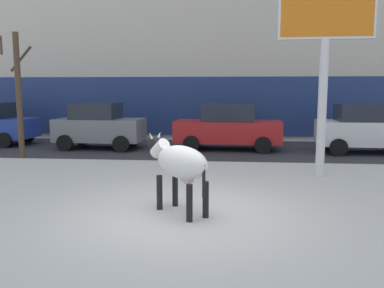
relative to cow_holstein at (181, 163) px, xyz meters
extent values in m
plane|color=silver|center=(0.05, -0.01, -1.00)|extent=(120.00, 120.00, 0.00)
cube|color=#333338|center=(0.05, 8.50, -1.00)|extent=(60.00, 5.60, 0.01)
cube|color=beige|center=(0.05, 14.66, 5.50)|extent=(44.00, 6.00, 13.00)
cube|color=navy|center=(0.05, 11.61, 0.60)|extent=(43.12, 0.10, 2.80)
ellipsoid|color=silver|center=(0.03, -0.05, 0.02)|extent=(1.40, 1.43, 0.64)
ellipsoid|color=black|center=(0.22, -0.01, 0.07)|extent=(0.59, 0.60, 0.40)
cylinder|color=black|center=(-0.45, 0.17, -0.65)|extent=(0.12, 0.12, 0.70)
cylinder|color=black|center=(-0.17, 0.44, -0.65)|extent=(0.12, 0.12, 0.70)
cylinder|color=black|center=(0.23, -0.54, -0.65)|extent=(0.12, 0.12, 0.70)
cylinder|color=black|center=(0.51, -0.27, -0.65)|extent=(0.12, 0.12, 0.70)
cylinder|color=silver|center=(-0.49, 0.49, 0.20)|extent=(0.52, 0.52, 0.44)
ellipsoid|color=black|center=(-0.64, 0.65, 0.30)|extent=(0.48, 0.48, 0.28)
cone|color=beige|center=(-0.70, 0.54, 0.46)|extent=(0.12, 0.12, 0.15)
cone|color=beige|center=(-0.54, 0.70, 0.46)|extent=(0.12, 0.12, 0.15)
cylinder|color=black|center=(0.49, -0.53, -0.23)|extent=(0.06, 0.06, 0.60)
ellipsoid|color=beige|center=(0.15, -0.18, -0.28)|extent=(0.37, 0.37, 0.20)
cylinder|color=silver|center=(3.46, 3.70, 0.90)|extent=(0.24, 0.24, 3.80)
cube|color=silver|center=(3.46, 3.70, 3.65)|extent=(2.52, 0.25, 1.82)
cube|color=orange|center=(3.46, 3.67, 3.65)|extent=(2.40, 0.21, 1.70)
cylinder|color=black|center=(-8.29, 9.79, -0.68)|extent=(0.65, 0.24, 0.64)
cylinder|color=black|center=(-8.35, 8.03, -0.68)|extent=(0.65, 0.24, 0.64)
cube|color=slate|center=(-4.34, 8.27, -0.23)|extent=(3.56, 1.82, 0.90)
cube|color=#1E232D|center=(-4.49, 8.28, 0.54)|extent=(1.85, 1.56, 0.64)
cylinder|color=black|center=(-3.17, 9.08, -0.68)|extent=(0.65, 0.24, 0.64)
cylinder|color=black|center=(-3.23, 7.38, -0.68)|extent=(0.65, 0.24, 0.64)
cylinder|color=black|center=(-5.44, 9.16, -0.68)|extent=(0.65, 0.24, 0.64)
cylinder|color=black|center=(-5.50, 7.46, -0.68)|extent=(0.65, 0.24, 0.64)
cube|color=red|center=(0.86, 8.46, -0.26)|extent=(4.26, 1.91, 0.84)
cube|color=#1E232D|center=(0.86, 8.46, 0.50)|extent=(2.05, 1.62, 0.68)
cylinder|color=black|center=(2.26, 9.29, -0.68)|extent=(0.65, 0.24, 0.64)
cylinder|color=black|center=(2.20, 7.54, -0.68)|extent=(0.65, 0.24, 0.64)
cylinder|color=black|center=(-0.47, 9.39, -0.68)|extent=(0.65, 0.24, 0.64)
cylinder|color=black|center=(-0.53, 7.63, -0.68)|extent=(0.65, 0.24, 0.64)
cube|color=white|center=(6.06, 8.05, -0.23)|extent=(3.56, 1.82, 0.90)
cube|color=#1E232D|center=(5.91, 8.06, 0.54)|extent=(1.85, 1.56, 0.64)
cylinder|color=black|center=(4.95, 8.94, -0.68)|extent=(0.65, 0.24, 0.64)
cylinder|color=black|center=(4.89, 7.24, -0.68)|extent=(0.65, 0.24, 0.64)
cylinder|color=#282833|center=(-2.41, 11.90, -0.56)|extent=(0.24, 0.24, 0.88)
cube|color=maroon|center=(-2.41, 11.90, 0.20)|extent=(0.36, 0.22, 0.64)
sphere|color=tan|center=(-2.41, 11.90, 0.63)|extent=(0.20, 0.20, 0.20)
cylinder|color=#4C3828|center=(-6.39, 5.79, 1.18)|extent=(0.20, 0.20, 4.35)
cylinder|color=#4C3828|center=(-6.78, 5.56, 2.90)|extent=(0.57, 0.89, 0.72)
cylinder|color=#4C3828|center=(-6.43, 6.16, 2.48)|extent=(0.80, 0.18, 0.91)
camera|label=1|loc=(0.95, -7.61, 1.42)|focal=37.51mm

